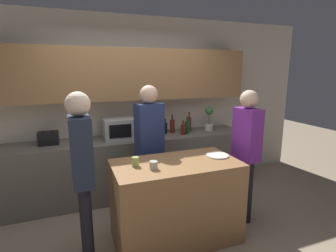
{
  "coord_description": "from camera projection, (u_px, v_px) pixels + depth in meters",
  "views": [
    {
      "loc": [
        -0.86,
        -2.36,
        1.88
      ],
      "look_at": [
        0.17,
        0.36,
        1.26
      ],
      "focal_mm": 28.0,
      "sensor_mm": 36.0,
      "label": 1
    }
  ],
  "objects": [
    {
      "name": "microwave",
      "position": [
        121.0,
        128.0,
        3.87
      ],
      "size": [
        0.52,
        0.39,
        0.3
      ],
      "color": "#B7BABC",
      "rests_on": "back_counter"
    },
    {
      "name": "back_counter",
      "position": [
        134.0,
        166.0,
        4.03
      ],
      "size": [
        3.6,
        0.62,
        0.9
      ],
      "color": "#6B665B",
      "rests_on": "ground_plane"
    },
    {
      "name": "bottle_4",
      "position": [
        187.0,
        127.0,
        4.17
      ],
      "size": [
        0.08,
        0.08,
        0.27
      ],
      "color": "#194723",
      "rests_on": "back_counter"
    },
    {
      "name": "bottle_1",
      "position": [
        165.0,
        128.0,
        4.18
      ],
      "size": [
        0.07,
        0.07,
        0.24
      ],
      "color": "black",
      "rests_on": "back_counter"
    },
    {
      "name": "bottle_5",
      "position": [
        189.0,
        124.0,
        4.34
      ],
      "size": [
        0.07,
        0.07,
        0.32
      ],
      "color": "maroon",
      "rests_on": "back_counter"
    },
    {
      "name": "person_center",
      "position": [
        149.0,
        140.0,
        3.33
      ],
      "size": [
        0.37,
        0.25,
        1.71
      ],
      "rotation": [
        0.0,
        0.0,
        -2.96
      ],
      "color": "black",
      "rests_on": "ground_plane"
    },
    {
      "name": "cup_1",
      "position": [
        154.0,
        165.0,
        2.62
      ],
      "size": [
        0.08,
        0.08,
        0.08
      ],
      "color": "beige",
      "rests_on": "kitchen_island"
    },
    {
      "name": "bottle_2",
      "position": [
        172.0,
        126.0,
        4.2
      ],
      "size": [
        0.08,
        0.08,
        0.3
      ],
      "color": "maroon",
      "rests_on": "back_counter"
    },
    {
      "name": "plate_on_island",
      "position": [
        217.0,
        155.0,
        3.02
      ],
      "size": [
        0.26,
        0.26,
        0.01
      ],
      "color": "white",
      "rests_on": "kitchen_island"
    },
    {
      "name": "toaster",
      "position": [
        48.0,
        138.0,
        3.54
      ],
      "size": [
        0.26,
        0.16,
        0.18
      ],
      "color": "black",
      "rests_on": "back_counter"
    },
    {
      "name": "cup_0",
      "position": [
        135.0,
        162.0,
        2.7
      ],
      "size": [
        0.07,
        0.07,
        0.1
      ],
      "color": "#A5C263",
      "rests_on": "kitchen_island"
    },
    {
      "name": "person_left",
      "position": [
        82.0,
        165.0,
        2.44
      ],
      "size": [
        0.22,
        0.34,
        1.7
      ],
      "rotation": [
        0.0,
        0.0,
        -1.55
      ],
      "color": "black",
      "rests_on": "ground_plane"
    },
    {
      "name": "ground_plane",
      "position": [
        165.0,
        247.0,
        2.85
      ],
      "size": [
        14.0,
        14.0,
        0.0
      ],
      "primitive_type": "plane",
      "color": "gray"
    },
    {
      "name": "back_wall",
      "position": [
        128.0,
        93.0,
        4.05
      ],
      "size": [
        6.4,
        0.4,
        2.7
      ],
      "color": "beige",
      "rests_on": "ground_plane"
    },
    {
      "name": "person_right",
      "position": [
        246.0,
        145.0,
        3.2
      ],
      "size": [
        0.22,
        0.35,
        1.66
      ],
      "rotation": [
        0.0,
        0.0,
        -4.63
      ],
      "color": "black",
      "rests_on": "ground_plane"
    },
    {
      "name": "bottle_0",
      "position": [
        161.0,
        129.0,
        4.05
      ],
      "size": [
        0.07,
        0.07,
        0.26
      ],
      "color": "maroon",
      "rests_on": "back_counter"
    },
    {
      "name": "bottle_3",
      "position": [
        183.0,
        129.0,
        4.09
      ],
      "size": [
        0.07,
        0.07,
        0.22
      ],
      "color": "maroon",
      "rests_on": "back_counter"
    },
    {
      "name": "potted_plant",
      "position": [
        209.0,
        119.0,
        4.37
      ],
      "size": [
        0.14,
        0.14,
        0.39
      ],
      "color": "silver",
      "rests_on": "back_counter"
    },
    {
      "name": "kitchen_island",
      "position": [
        176.0,
        201.0,
        2.91
      ],
      "size": [
        1.36,
        0.73,
        0.91
      ],
      "color": "#996B42",
      "rests_on": "ground_plane"
    }
  ]
}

